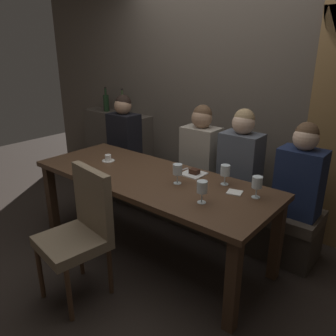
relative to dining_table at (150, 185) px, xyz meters
name	(u,v)px	position (x,y,z in m)	size (l,w,h in m)	color
ground	(151,250)	(0.00, 0.00, -0.65)	(9.00, 9.00, 0.00)	black
back_wall_tiled	(227,75)	(0.00, 1.22, 0.85)	(6.00, 0.12, 3.00)	brown
back_counter	(118,147)	(-1.55, 1.04, -0.18)	(1.10, 0.28, 0.95)	#494138
dining_table	(150,185)	(0.00, 0.00, 0.00)	(2.20, 0.84, 0.74)	#412B1C
banquette_bench	(195,202)	(0.00, 0.70, -0.42)	(2.50, 0.44, 0.45)	#312A23
chair_near_side	(81,227)	(-0.02, -0.72, -0.09)	(0.50, 0.50, 0.98)	#4C3321
diner_redhead	(124,132)	(-1.03, 0.68, 0.18)	(0.36, 0.24, 0.82)	black
diner_bearded	(201,148)	(0.05, 0.70, 0.18)	(0.36, 0.24, 0.81)	#9E9384
diner_far_end	(241,157)	(0.50, 0.68, 0.19)	(0.36, 0.24, 0.83)	#4C515B
diner_near_end	(301,172)	(1.04, 0.69, 0.17)	(0.36, 0.24, 0.79)	#192342
wine_bottle_dark_red	(106,102)	(-1.72, 1.02, 0.42)	(0.08, 0.08, 0.33)	black
wine_bottle_pale_label	(123,105)	(-1.41, 1.02, 0.42)	(0.08, 0.08, 0.33)	#384728
wine_glass_far_left	(177,170)	(0.29, 0.02, 0.20)	(0.08, 0.08, 0.16)	silver
wine_glass_near_right	(257,183)	(0.90, 0.18, 0.20)	(0.08, 0.08, 0.16)	silver
wine_glass_center_back	(202,188)	(0.64, -0.15, 0.20)	(0.08, 0.08, 0.16)	silver
wine_glass_end_left	(225,171)	(0.59, 0.25, 0.20)	(0.08, 0.08, 0.16)	silver
espresso_cup	(108,158)	(-0.58, 0.03, 0.11)	(0.12, 0.12, 0.06)	white
dessert_plate	(194,173)	(0.27, 0.27, 0.10)	(0.19, 0.19, 0.05)	white
fork_on_table	(181,170)	(0.13, 0.28, 0.09)	(0.02, 0.17, 0.01)	silver
folded_napkin	(235,192)	(0.74, 0.15, 0.09)	(0.11, 0.10, 0.01)	silver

